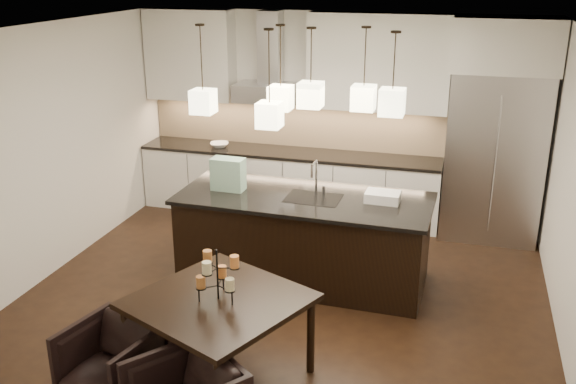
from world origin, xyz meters
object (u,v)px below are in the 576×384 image
(refrigerator, at_px, (494,157))
(dining_table, at_px, (220,338))
(armchair_left, at_px, (112,362))
(island_body, at_px, (304,240))

(refrigerator, xyz_separation_m, dining_table, (-2.24, -3.82, -0.70))
(dining_table, distance_m, armchair_left, 0.90)
(refrigerator, relative_size, dining_table, 1.70)
(island_body, relative_size, armchair_left, 3.80)
(island_body, distance_m, armchair_left, 2.67)
(dining_table, bearing_deg, armchair_left, -122.57)
(island_body, bearing_deg, armchair_left, -110.11)
(armchair_left, bearing_deg, refrigerator, 69.01)
(refrigerator, height_order, dining_table, refrigerator)
(refrigerator, height_order, armchair_left, refrigerator)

